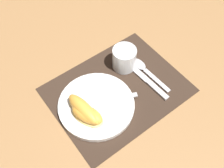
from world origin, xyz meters
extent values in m
plane|color=#A37547|center=(0.00, 0.00, 0.00)|extent=(3.00, 3.00, 0.00)
cube|color=#38281E|center=(0.00, 0.00, 0.00)|extent=(0.42, 0.32, 0.00)
cylinder|color=white|center=(-0.09, -0.01, 0.01)|extent=(0.23, 0.23, 0.02)
cylinder|color=silver|center=(0.08, 0.06, 0.04)|extent=(0.08, 0.08, 0.08)
cylinder|color=orange|center=(0.08, 0.06, 0.02)|extent=(0.06, 0.06, 0.03)
cube|color=silver|center=(0.10, -0.08, 0.01)|extent=(0.02, 0.09, 0.01)
cube|color=silver|center=(0.09, 0.03, 0.01)|extent=(0.02, 0.13, 0.01)
cube|color=silver|center=(0.12, -0.05, 0.01)|extent=(0.02, 0.11, 0.01)
ellipsoid|color=silver|center=(0.12, 0.04, 0.01)|extent=(0.04, 0.06, 0.01)
cube|color=silver|center=(-0.02, -0.03, 0.02)|extent=(0.11, 0.06, 0.00)
cube|color=silver|center=(-0.11, 0.01, 0.02)|extent=(0.08, 0.06, 0.00)
ellipsoid|color=#F4DB84|center=(-0.14, -0.01, 0.02)|extent=(0.06, 0.13, 0.01)
ellipsoid|color=#F9B242|center=(-0.14, -0.01, 0.04)|extent=(0.05, 0.13, 0.05)
ellipsoid|color=#F4DB84|center=(-0.14, -0.03, 0.02)|extent=(0.09, 0.12, 0.01)
ellipsoid|color=#F9B242|center=(-0.14, -0.03, 0.04)|extent=(0.08, 0.11, 0.04)
camera|label=1|loc=(-0.29, -0.36, 0.71)|focal=42.00mm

